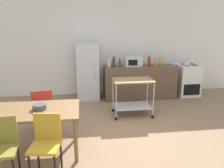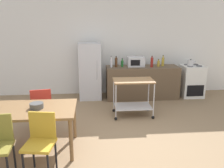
{
  "view_description": "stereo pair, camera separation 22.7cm",
  "coord_description": "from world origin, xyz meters",
  "px_view_note": "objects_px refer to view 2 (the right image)",
  "views": [
    {
      "loc": [
        -0.72,
        -3.71,
        2.14
      ],
      "look_at": [
        -0.07,
        1.2,
        0.8
      ],
      "focal_mm": 37.89,
      "sensor_mm": 36.0,
      "label": 1
    },
    {
      "loc": [
        -0.49,
        -3.74,
        2.14
      ],
      "look_at": [
        -0.07,
        1.2,
        0.8
      ],
      "focal_mm": 37.89,
      "sensor_mm": 36.0,
      "label": 2
    }
  ],
  "objects_px": {
    "refrigerator": "(90,71)",
    "microwave": "(136,62)",
    "kitchen_cart": "(133,92)",
    "kettle": "(191,63)",
    "bottle_wine": "(116,62)",
    "bottle_soy_sauce": "(163,61)",
    "bottle_vinegar": "(158,63)",
    "fruit_bowl": "(37,106)",
    "bottle_sesame_oil": "(122,63)",
    "bottle_soda": "(111,62)",
    "dining_table": "(30,113)",
    "chair_red": "(42,106)",
    "chair_mustard": "(41,140)",
    "stove_oven": "(191,81)",
    "bottle_hot_sauce": "(152,62)"
  },
  "relations": [
    {
      "from": "bottle_wine",
      "to": "kettle",
      "type": "xyz_separation_m",
      "value": [
        2.07,
        -0.1,
        -0.03
      ]
    },
    {
      "from": "refrigerator",
      "to": "bottle_hot_sauce",
      "type": "xyz_separation_m",
      "value": [
        1.68,
        -0.19,
        0.26
      ]
    },
    {
      "from": "bottle_sesame_oil",
      "to": "chair_mustard",
      "type": "bearing_deg",
      "value": -115.47
    },
    {
      "from": "kitchen_cart",
      "to": "bottle_sesame_oil",
      "type": "xyz_separation_m",
      "value": [
        -0.09,
        1.31,
        0.42
      ]
    },
    {
      "from": "chair_red",
      "to": "bottle_soy_sauce",
      "type": "relative_size",
      "value": 2.96
    },
    {
      "from": "kitchen_cart",
      "to": "kettle",
      "type": "xyz_separation_m",
      "value": [
        1.81,
        1.19,
        0.43
      ]
    },
    {
      "from": "chair_red",
      "to": "bottle_soy_sauce",
      "type": "height_order",
      "value": "bottle_soy_sauce"
    },
    {
      "from": "bottle_wine",
      "to": "bottle_sesame_oil",
      "type": "bearing_deg",
      "value": 8.83
    },
    {
      "from": "bottle_soda",
      "to": "bottle_soy_sauce",
      "type": "distance_m",
      "value": 1.46
    },
    {
      "from": "bottle_hot_sauce",
      "to": "bottle_soy_sauce",
      "type": "distance_m",
      "value": 0.38
    },
    {
      "from": "bottle_sesame_oil",
      "to": "bottle_soy_sauce",
      "type": "height_order",
      "value": "bottle_soy_sauce"
    },
    {
      "from": "bottle_wine",
      "to": "bottle_soy_sauce",
      "type": "bearing_deg",
      "value": 1.68
    },
    {
      "from": "stove_oven",
      "to": "microwave",
      "type": "relative_size",
      "value": 2.0
    },
    {
      "from": "bottle_hot_sauce",
      "to": "chair_mustard",
      "type": "bearing_deg",
      "value": -126.77
    },
    {
      "from": "bottle_wine",
      "to": "bottle_soy_sauce",
      "type": "xyz_separation_m",
      "value": [
        1.32,
        0.04,
        -0.01
      ]
    },
    {
      "from": "bottle_soy_sauce",
      "to": "kettle",
      "type": "height_order",
      "value": "bottle_soy_sauce"
    },
    {
      "from": "bottle_vinegar",
      "to": "bottle_sesame_oil",
      "type": "bearing_deg",
      "value": 176.99
    },
    {
      "from": "bottle_soy_sauce",
      "to": "refrigerator",
      "type": "bearing_deg",
      "value": 178.75
    },
    {
      "from": "stove_oven",
      "to": "bottle_soda",
      "type": "xyz_separation_m",
      "value": [
        -2.32,
        -0.05,
        0.58
      ]
    },
    {
      "from": "refrigerator",
      "to": "microwave",
      "type": "xyz_separation_m",
      "value": [
        1.27,
        -0.04,
        0.25
      ]
    },
    {
      "from": "stove_oven",
      "to": "kitchen_cart",
      "type": "bearing_deg",
      "value": -146.23
    },
    {
      "from": "kettle",
      "to": "fruit_bowl",
      "type": "bearing_deg",
      "value": -145.09
    },
    {
      "from": "chair_red",
      "to": "stove_oven",
      "type": "xyz_separation_m",
      "value": [
        3.84,
        1.93,
        -0.07
      ]
    },
    {
      "from": "chair_mustard",
      "to": "bottle_wine",
      "type": "bearing_deg",
      "value": 75.67
    },
    {
      "from": "chair_mustard",
      "to": "bottle_vinegar",
      "type": "bearing_deg",
      "value": 60.42
    },
    {
      "from": "stove_oven",
      "to": "bottle_sesame_oil",
      "type": "distance_m",
      "value": 2.08
    },
    {
      "from": "dining_table",
      "to": "kitchen_cart",
      "type": "xyz_separation_m",
      "value": [
        1.96,
        1.36,
        -0.1
      ]
    },
    {
      "from": "bottle_hot_sauce",
      "to": "stove_oven",
      "type": "bearing_deg",
      "value": 5.09
    },
    {
      "from": "chair_red",
      "to": "refrigerator",
      "type": "bearing_deg",
      "value": -124.18
    },
    {
      "from": "stove_oven",
      "to": "bottle_wine",
      "type": "bearing_deg",
      "value": -179.95
    },
    {
      "from": "chair_red",
      "to": "fruit_bowl",
      "type": "bearing_deg",
      "value": 86.88
    },
    {
      "from": "kitchen_cart",
      "to": "bottle_vinegar",
      "type": "bearing_deg",
      "value": 53.88
    },
    {
      "from": "bottle_vinegar",
      "to": "microwave",
      "type": "bearing_deg",
      "value": 173.46
    },
    {
      "from": "bottle_soda",
      "to": "dining_table",
      "type": "bearing_deg",
      "value": -121.0
    },
    {
      "from": "dining_table",
      "to": "stove_oven",
      "type": "relative_size",
      "value": 1.63
    },
    {
      "from": "dining_table",
      "to": "fruit_bowl",
      "type": "xyz_separation_m",
      "value": [
        0.12,
        0.01,
        0.12
      ]
    },
    {
      "from": "dining_table",
      "to": "bottle_vinegar",
      "type": "relative_size",
      "value": 7.26
    },
    {
      "from": "bottle_vinegar",
      "to": "fruit_bowl",
      "type": "xyz_separation_m",
      "value": [
        -2.75,
        -2.61,
        -0.19
      ]
    },
    {
      "from": "dining_table",
      "to": "bottle_sesame_oil",
      "type": "relative_size",
      "value": 6.3
    },
    {
      "from": "bottle_sesame_oil",
      "to": "kitchen_cart",
      "type": "bearing_deg",
      "value": -86.18
    },
    {
      "from": "dining_table",
      "to": "bottle_wine",
      "type": "xyz_separation_m",
      "value": [
        1.7,
        2.64,
        0.36
      ]
    },
    {
      "from": "bottle_soda",
      "to": "bottle_sesame_oil",
      "type": "bearing_deg",
      "value": 13.03
    },
    {
      "from": "microwave",
      "to": "bottle_wine",
      "type": "bearing_deg",
      "value": -175.25
    },
    {
      "from": "refrigerator",
      "to": "bottle_wine",
      "type": "xyz_separation_m",
      "value": [
        0.72,
        -0.08,
        0.25
      ]
    },
    {
      "from": "chair_mustard",
      "to": "bottle_sesame_oil",
      "type": "bearing_deg",
      "value": 73.37
    },
    {
      "from": "bottle_soda",
      "to": "kettle",
      "type": "height_order",
      "value": "bottle_soda"
    },
    {
      "from": "dining_table",
      "to": "stove_oven",
      "type": "bearing_deg",
      "value": 34.28
    },
    {
      "from": "bottle_sesame_oil",
      "to": "microwave",
      "type": "height_order",
      "value": "microwave"
    },
    {
      "from": "refrigerator",
      "to": "bottle_wine",
      "type": "height_order",
      "value": "refrigerator"
    },
    {
      "from": "bottle_wine",
      "to": "bottle_vinegar",
      "type": "bearing_deg",
      "value": -1.28
    }
  ]
}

